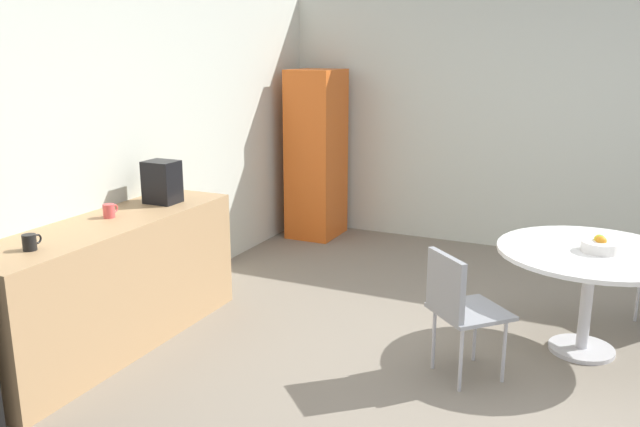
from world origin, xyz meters
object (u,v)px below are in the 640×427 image
(mug_white, at_px, (30,242))
(coffee_maker, at_px, (162,182))
(mug_green, at_px, (164,192))
(mug_red, at_px, (109,211))
(fruit_bowl, at_px, (600,245))
(chair_gray, at_px, (458,301))
(round_table, at_px, (590,266))
(locker_cabinet, at_px, (316,154))

(mug_white, xyz_separation_m, coffee_maker, (1.29, 0.05, 0.11))
(mug_green, height_order, mug_red, same)
(fruit_bowl, xyz_separation_m, coffee_maker, (-0.65, 3.05, 0.28))
(fruit_bowl, bearing_deg, coffee_maker, 102.04)
(chair_gray, xyz_separation_m, mug_red, (-0.43, 2.35, 0.43))
(round_table, xyz_separation_m, mug_white, (-1.95, 2.95, 0.33))
(round_table, height_order, chair_gray, chair_gray)
(chair_gray, xyz_separation_m, fruit_bowl, (0.73, -0.76, 0.25))
(fruit_bowl, bearing_deg, mug_green, 99.54)
(round_table, height_order, fruit_bowl, fruit_bowl)
(mug_red, relative_size, coffee_maker, 0.40)
(coffee_maker, bearing_deg, chair_gray, -92.04)
(chair_gray, height_order, fruit_bowl, fruit_bowl)
(mug_white, distance_m, mug_green, 1.42)
(chair_gray, bearing_deg, locker_cabinet, 40.20)
(chair_gray, xyz_separation_m, coffee_maker, (0.08, 2.29, 0.54))
(coffee_maker, bearing_deg, locker_cabinet, -2.28)
(locker_cabinet, height_order, coffee_maker, locker_cabinet)
(chair_gray, distance_m, mug_green, 2.43)
(round_table, xyz_separation_m, fruit_bowl, (-0.01, -0.05, 0.16))
(round_table, relative_size, mug_red, 9.53)
(fruit_bowl, relative_size, mug_white, 1.91)
(round_table, distance_m, fruit_bowl, 0.17)
(mug_green, bearing_deg, mug_white, -174.19)
(mug_white, relative_size, mug_red, 1.00)
(fruit_bowl, distance_m, mug_green, 3.19)
(mug_red, xyz_separation_m, coffee_maker, (0.52, -0.06, 0.11))
(chair_gray, relative_size, mug_white, 6.43)
(mug_green, bearing_deg, mug_red, -176.97)
(chair_gray, height_order, coffee_maker, coffee_maker)
(locker_cabinet, distance_m, coffee_maker, 2.52)
(round_table, relative_size, chair_gray, 1.48)
(fruit_bowl, bearing_deg, round_table, 75.11)
(coffee_maker, bearing_deg, mug_white, -177.58)
(mug_white, bearing_deg, mug_green, 5.81)
(locker_cabinet, relative_size, chair_gray, 2.19)
(round_table, xyz_separation_m, chair_gray, (-0.75, 0.71, -0.10))
(locker_cabinet, bearing_deg, chair_gray, -139.80)
(mug_green, bearing_deg, chair_gray, -94.92)
(chair_gray, bearing_deg, coffee_maker, 87.96)
(locker_cabinet, relative_size, mug_white, 14.09)
(mug_red, bearing_deg, fruit_bowl, -69.43)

